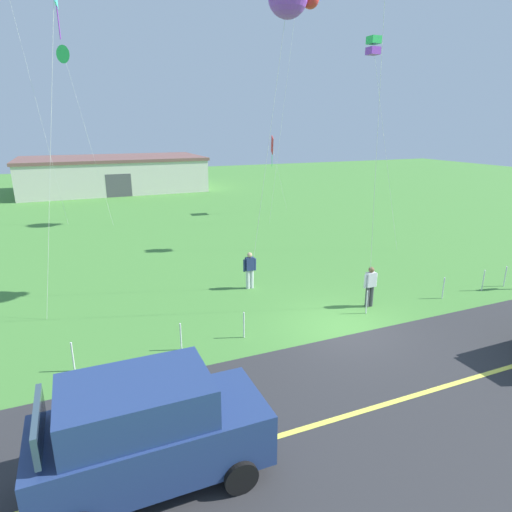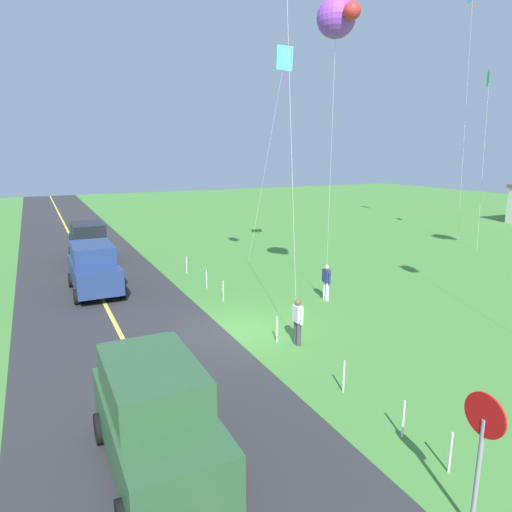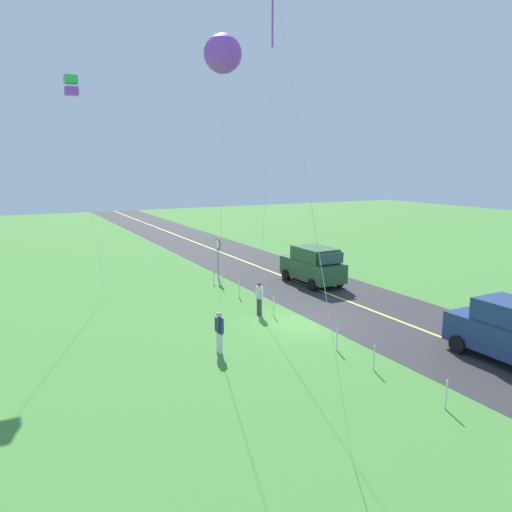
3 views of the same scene
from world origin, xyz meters
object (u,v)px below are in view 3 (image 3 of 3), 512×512
Objects in this scene: car_suv_foreground at (313,265)px; person_adult_near at (219,331)px; kite_red_low at (222,54)px; person_adult_companion at (259,297)px; stop_sign at (218,250)px; kite_pink_drift at (71,86)px.

car_suv_foreground is 11.95m from person_adult_near.
kite_red_low reaches higher than car_suv_foreground.
stop_sign is at bearing 135.90° from person_adult_companion.
person_adult_companion is 0.14× the size of kite_red_low.
car_suv_foreground is 14.43m from kite_red_low.
kite_pink_drift reaches higher than person_adult_near.
kite_pink_drift reaches higher than stop_sign.
car_suv_foreground is 6.99m from person_adult_companion.
car_suv_foreground is at bearing 89.95° from person_adult_companion.
car_suv_foreground is at bearing 62.73° from person_adult_near.
person_adult_companion is 12.90m from kite_pink_drift.
stop_sign is 8.11m from person_adult_companion.
person_adult_near is 5.00m from person_adult_companion.
car_suv_foreground is 15.94m from kite_pink_drift.
stop_sign reaches higher than car_suv_foreground.
kite_pink_drift is (7.00, 4.38, -0.48)m from kite_red_low.
stop_sign is 12.55m from kite_pink_drift.
car_suv_foreground is 5.99m from stop_sign.
stop_sign is at bearing 90.87° from person_adult_near.
stop_sign is 0.22× the size of kite_red_low.
kite_red_low is 1.07× the size of kite_pink_drift.
car_suv_foreground is 1.72× the size of stop_sign.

